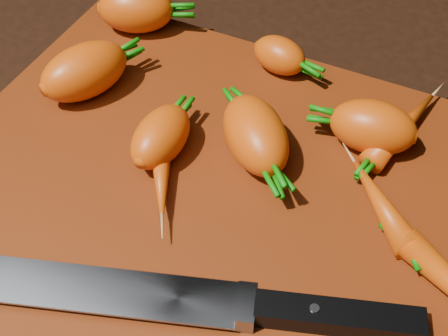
% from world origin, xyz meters
% --- Properties ---
extents(ground, '(2.00, 2.00, 0.01)m').
position_xyz_m(ground, '(0.00, 0.00, -0.01)').
color(ground, black).
extents(cutting_board, '(0.50, 0.40, 0.01)m').
position_xyz_m(cutting_board, '(0.00, 0.00, 0.01)').
color(cutting_board, '#652308').
rests_on(cutting_board, ground).
extents(carrot_0, '(0.09, 0.08, 0.05)m').
position_xyz_m(carrot_0, '(-0.18, 0.17, 0.04)').
color(carrot_0, '#C14509').
rests_on(carrot_0, cutting_board).
extents(carrot_1, '(0.08, 0.07, 0.04)m').
position_xyz_m(carrot_1, '(0.01, 0.06, 0.03)').
color(carrot_1, '#C14509').
rests_on(carrot_1, cutting_board).
extents(carrot_2, '(0.10, 0.10, 0.05)m').
position_xyz_m(carrot_2, '(0.01, 0.05, 0.04)').
color(carrot_2, '#C14509').
rests_on(carrot_2, cutting_board).
extents(carrot_3, '(0.04, 0.07, 0.04)m').
position_xyz_m(carrot_3, '(-0.06, 0.02, 0.03)').
color(carrot_3, '#C14509').
rests_on(carrot_3, cutting_board).
extents(carrot_4, '(0.08, 0.06, 0.05)m').
position_xyz_m(carrot_4, '(0.10, 0.11, 0.04)').
color(carrot_4, '#C14509').
rests_on(carrot_4, cutting_board).
extents(carrot_5, '(0.06, 0.05, 0.04)m').
position_xyz_m(carrot_5, '(-0.01, 0.17, 0.03)').
color(carrot_5, '#C14509').
rests_on(carrot_5, cutting_board).
extents(carrot_7, '(0.05, 0.11, 0.02)m').
position_xyz_m(carrot_7, '(0.12, 0.13, 0.02)').
color(carrot_7, '#C14509').
rests_on(carrot_7, cutting_board).
extents(carrot_9, '(0.08, 0.09, 0.02)m').
position_xyz_m(carrot_9, '(0.13, 0.03, 0.02)').
color(carrot_9, '#C14509').
rests_on(carrot_9, cutting_board).
extents(carrot_10, '(0.07, 0.09, 0.02)m').
position_xyz_m(carrot_10, '(-0.05, -0.01, 0.02)').
color(carrot_10, '#C14509').
rests_on(carrot_10, cutting_board).
extents(carrot_11, '(0.09, 0.10, 0.05)m').
position_xyz_m(carrot_11, '(-0.17, 0.06, 0.04)').
color(carrot_11, '#C14509').
rests_on(carrot_11, cutting_board).
extents(knife, '(0.34, 0.14, 0.02)m').
position_xyz_m(knife, '(-0.02, -0.13, 0.02)').
color(knife, gray).
rests_on(knife, cutting_board).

